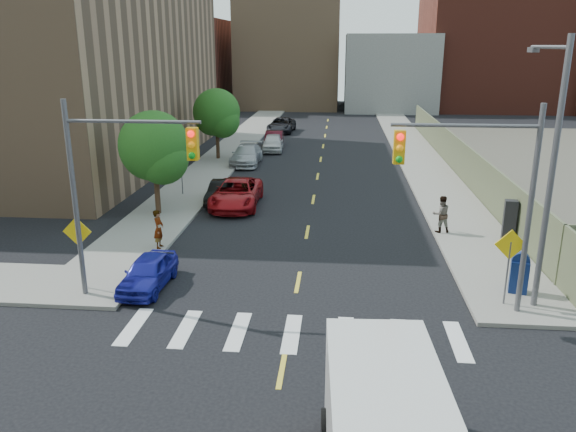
% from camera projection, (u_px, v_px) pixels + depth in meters
% --- Properties ---
extents(ground, '(160.00, 160.00, 0.00)m').
position_uv_depth(ground, '(274.00, 414.00, 13.77)').
color(ground, black).
rests_on(ground, ground).
extents(sidewalk_nw, '(3.50, 73.00, 0.15)m').
position_uv_depth(sidewalk_nw, '(244.00, 138.00, 53.94)').
color(sidewalk_nw, gray).
rests_on(sidewalk_nw, ground).
extents(sidewalk_ne, '(3.50, 73.00, 0.15)m').
position_uv_depth(sidewalk_ne, '(407.00, 140.00, 52.58)').
color(sidewalk_ne, gray).
rests_on(sidewalk_ne, ground).
extents(fence_north, '(0.12, 44.00, 2.50)m').
position_uv_depth(fence_north, '(456.00, 155.00, 39.23)').
color(fence_north, '#5A5E42').
rests_on(fence_north, ground).
extents(building_nw, '(22.00, 30.00, 16.00)m').
position_uv_depth(building_nw, '(27.00, 54.00, 41.92)').
color(building_nw, '#8C6B4C').
rests_on(building_nw, ground).
extents(bg_bldg_west, '(14.00, 18.00, 12.00)m').
position_uv_depth(bg_bldg_west, '(178.00, 64.00, 80.59)').
color(bg_bldg_west, '#592319').
rests_on(bg_bldg_west, ground).
extents(bg_bldg_midwest, '(14.00, 16.00, 15.00)m').
position_uv_depth(bg_bldg_midwest, '(290.00, 53.00, 80.65)').
color(bg_bldg_midwest, '#8C6B4C').
rests_on(bg_bldg_midwest, ground).
extents(bg_bldg_center, '(12.00, 16.00, 10.00)m').
position_uv_depth(bg_bldg_center, '(388.00, 72.00, 78.26)').
color(bg_bldg_center, gray).
rests_on(bg_bldg_center, ground).
extents(bg_bldg_east, '(18.00, 18.00, 16.00)m').
position_uv_depth(bg_bldg_east, '(490.00, 50.00, 78.05)').
color(bg_bldg_east, '#592319').
rests_on(bg_bldg_east, ground).
extents(signal_nw, '(4.59, 0.30, 7.00)m').
position_uv_depth(signal_nw, '(115.00, 175.00, 18.68)').
color(signal_nw, '#59595E').
rests_on(signal_nw, ground).
extents(signal_ne, '(4.59, 0.30, 7.00)m').
position_uv_depth(signal_ne, '(484.00, 182.00, 17.64)').
color(signal_ne, '#59595E').
rests_on(signal_ne, ground).
extents(streetlight_ne, '(0.25, 3.70, 9.00)m').
position_uv_depth(streetlight_ne, '(549.00, 156.00, 18.10)').
color(streetlight_ne, '#59595E').
rests_on(streetlight_ne, ground).
extents(warn_sign_nw, '(1.06, 0.06, 2.83)m').
position_uv_depth(warn_sign_nw, '(78.00, 240.00, 20.06)').
color(warn_sign_nw, '#59595E').
rests_on(warn_sign_nw, ground).
extents(warn_sign_ne, '(1.06, 0.06, 2.83)m').
position_uv_depth(warn_sign_ne, '(510.00, 253.00, 18.75)').
color(warn_sign_ne, '#59595E').
rests_on(warn_sign_ne, ground).
extents(warn_sign_midwest, '(1.06, 0.06, 2.83)m').
position_uv_depth(warn_sign_midwest, '(181.00, 163.00, 32.91)').
color(warn_sign_midwest, '#59595E').
rests_on(warn_sign_midwest, ground).
extents(tree_west_near, '(3.66, 3.64, 5.52)m').
position_uv_depth(tree_west_near, '(155.00, 150.00, 28.73)').
color(tree_west_near, '#332114').
rests_on(tree_west_near, ground).
extents(tree_west_far, '(3.66, 3.64, 5.52)m').
position_uv_depth(tree_west_far, '(217.00, 115.00, 43.01)').
color(tree_west_far, '#332114').
rests_on(tree_west_far, ground).
extents(parked_car_blue, '(1.56, 3.62, 1.22)m').
position_uv_depth(parked_car_blue, '(148.00, 272.00, 20.74)').
color(parked_car_blue, '#1B1D95').
rests_on(parked_car_blue, ground).
extents(parked_car_black, '(1.33, 3.79, 1.25)m').
position_uv_depth(parked_car_black, '(222.00, 192.00, 31.95)').
color(parked_car_black, black).
rests_on(parked_car_black, ground).
extents(parked_car_red, '(2.61, 5.47, 1.50)m').
position_uv_depth(parked_car_red, '(236.00, 193.00, 31.17)').
color(parked_car_red, maroon).
rests_on(parked_car_red, ground).
extents(parked_car_silver, '(2.06, 5.03, 1.46)m').
position_uv_depth(parked_car_silver, '(247.00, 155.00, 42.16)').
color(parked_car_silver, '#A0A3A7').
rests_on(parked_car_silver, ground).
extents(parked_car_white, '(1.96, 4.33, 1.44)m').
position_uv_depth(parked_car_white, '(273.00, 143.00, 47.52)').
color(parked_car_white, silver).
rests_on(parked_car_white, ground).
extents(parked_car_maroon, '(1.65, 4.29, 1.40)m').
position_uv_depth(parked_car_maroon, '(274.00, 139.00, 49.19)').
color(parked_car_maroon, '#450D17').
rests_on(parked_car_maroon, ground).
extents(parked_car_grey, '(2.73, 5.43, 1.47)m').
position_uv_depth(parked_car_grey, '(281.00, 125.00, 57.66)').
color(parked_car_grey, black).
rests_on(parked_car_grey, ground).
extents(mailbox, '(0.72, 0.61, 1.52)m').
position_uv_depth(mailbox, '(519.00, 273.00, 19.98)').
color(mailbox, navy).
rests_on(mailbox, sidewalk_ne).
extents(payphone, '(0.61, 0.53, 1.85)m').
position_uv_depth(payphone, '(510.00, 220.00, 25.37)').
color(payphone, black).
rests_on(payphone, sidewalk_ne).
extents(pedestrian_west, '(0.41, 0.62, 1.71)m').
position_uv_depth(pedestrian_west, '(159.00, 229.00, 24.37)').
color(pedestrian_west, gray).
rests_on(pedestrian_west, sidewalk_nw).
extents(pedestrian_east, '(0.97, 0.82, 1.76)m').
position_uv_depth(pedestrian_east, '(441.00, 214.00, 26.41)').
color(pedestrian_east, gray).
rests_on(pedestrian_east, sidewalk_ne).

